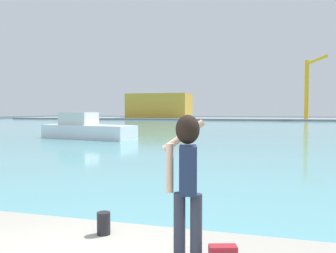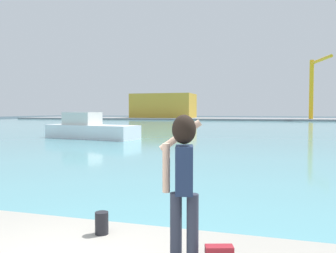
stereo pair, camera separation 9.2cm
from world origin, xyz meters
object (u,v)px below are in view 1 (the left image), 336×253
at_px(warehouse_left, 160,106).
at_px(person_photographer, 187,172).
at_px(harbor_bollard, 104,223).
at_px(boat_moored, 86,129).
at_px(port_crane, 309,82).

bearing_deg(warehouse_left, person_photographer, -72.55).
height_order(harbor_bollard, boat_moored, boat_moored).
bearing_deg(boat_moored, port_crane, 80.44).
xyz_separation_m(boat_moored, port_crane, (24.54, 62.39, 8.53)).
relative_size(boat_moored, port_crane, 0.61).
xyz_separation_m(boat_moored, warehouse_left, (-15.05, 69.34, 3.07)).
height_order(person_photographer, port_crane, port_crane).
relative_size(person_photographer, harbor_bollard, 5.42).
xyz_separation_m(harbor_bollard, warehouse_left, (-27.41, 90.91, 3.18)).
xyz_separation_m(person_photographer, port_crane, (10.83, 84.53, 7.73)).
distance_m(person_photographer, boat_moored, 26.05).
xyz_separation_m(warehouse_left, port_crane, (39.59, -6.95, 5.46)).
xyz_separation_m(harbor_bollard, boat_moored, (-12.36, 21.57, 0.11)).
bearing_deg(warehouse_left, port_crane, -9.95).
bearing_deg(person_photographer, boat_moored, 18.85).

